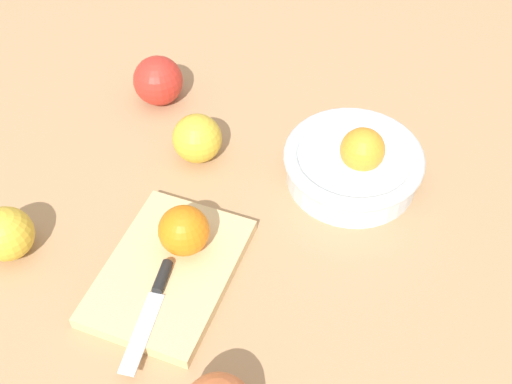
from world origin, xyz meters
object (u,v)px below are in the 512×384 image
object	(u,v)px
cutting_board	(169,271)
apple_front_right	(6,234)
bowl	(354,163)
knife	(154,300)
orange_on_board	(182,230)
apple_front_left_2	(197,138)
apple_front_left	(158,81)

from	to	relation	value
cutting_board	apple_front_right	world-z (taller)	apple_front_right
bowl	knife	distance (m)	0.34
bowl	orange_on_board	size ratio (longest dim) A/B	3.03
knife	apple_front_right	world-z (taller)	apple_front_right
apple_front_left_2	knife	bearing A→B (deg)	22.55
cutting_board	apple_front_left	xyz separation A→B (m)	(-0.28, -0.21, 0.03)
orange_on_board	knife	xyz separation A→B (m)	(0.09, 0.02, -0.03)
bowl	apple_front_left	world-z (taller)	bowl
knife	apple_front_left_2	xyz separation A→B (m)	(-0.25, -0.10, 0.01)
cutting_board	knife	world-z (taller)	knife
orange_on_board	knife	world-z (taller)	orange_on_board
bowl	orange_on_board	bearing A→B (deg)	-29.23
orange_on_board	apple_front_left_2	bearing A→B (deg)	-151.66
bowl	cutting_board	bearing A→B (deg)	-25.40
apple_front_left	apple_front_left_2	world-z (taller)	apple_front_left
cutting_board	orange_on_board	distance (m)	0.06
cutting_board	knife	size ratio (longest dim) A/B	1.46
knife	apple_front_left	world-z (taller)	apple_front_left
apple_front_left_2	apple_front_right	distance (m)	0.30
bowl	apple_front_right	size ratio (longest dim) A/B	2.78
cutting_board	apple_front_right	distance (m)	0.22
bowl	cutting_board	size ratio (longest dim) A/B	0.90
orange_on_board	apple_front_left	xyz separation A→B (m)	(-0.24, -0.21, -0.01)
apple_front_left	knife	bearing A→B (deg)	35.11
apple_front_right	apple_front_left	bearing A→B (deg)	-177.95
bowl	apple_front_left	bearing A→B (deg)	-90.50
knife	apple_front_right	xyz separation A→B (m)	(0.02, -0.22, 0.01)
bowl	apple_front_right	xyz separation A→B (m)	(0.35, -0.33, 0.00)
orange_on_board	apple_front_left	bearing A→B (deg)	-138.15
knife	apple_front_left_2	bearing A→B (deg)	-157.45
cutting_board	orange_on_board	size ratio (longest dim) A/B	3.38
orange_on_board	apple_front_right	bearing A→B (deg)	-60.88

